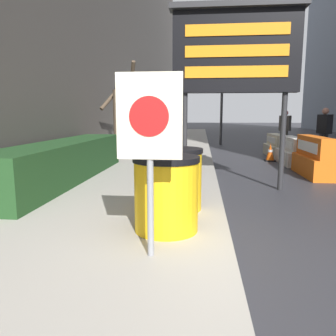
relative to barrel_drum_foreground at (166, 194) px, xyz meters
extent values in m
plane|color=#2D2D33|center=(0.72, -0.65, -0.55)|extent=(120.00, 120.00, 0.00)
cube|color=#A39E93|center=(-1.11, -0.65, -0.49)|extent=(3.67, 56.00, 0.12)
cube|color=#1E421E|center=(-2.35, 2.73, -0.04)|extent=(0.90, 5.11, 0.78)
cylinder|color=#4C3D2D|center=(-2.19, 6.41, 0.60)|extent=(0.26, 0.26, 2.06)
cylinder|color=#4C3D2D|center=(-2.47, 6.65, 1.39)|extent=(0.57, 0.69, 0.80)
cylinder|color=#4C3D2D|center=(-1.81, 6.68, 1.61)|extent=(0.57, 0.89, 0.76)
cylinder|color=#4C3D2D|center=(-1.94, 6.89, 1.37)|extent=(1.02, 0.67, 0.86)
cylinder|color=#4C3D2D|center=(-1.77, 6.58, 1.86)|extent=(0.44, 0.95, 1.22)
cylinder|color=yellow|center=(0.00, 0.00, -0.03)|extent=(0.72, 0.72, 0.79)
cylinder|color=black|center=(0.00, 0.00, 0.39)|extent=(0.74, 0.74, 0.06)
cylinder|color=yellow|center=(0.04, 0.87, -0.03)|extent=(0.72, 0.72, 0.79)
cylinder|color=black|center=(0.04, 0.87, 0.39)|extent=(0.74, 0.74, 0.06)
cylinder|color=gray|center=(-0.07, -0.69, 0.22)|extent=(0.06, 0.06, 1.29)
cube|color=beige|center=(-0.07, -0.71, 0.86)|extent=(0.58, 0.04, 0.75)
cylinder|color=red|center=(-0.07, -0.73, 0.86)|extent=(0.35, 0.01, 0.35)
cylinder|color=#28282B|center=(0.06, 2.78, 0.37)|extent=(0.10, 0.10, 1.83)
cylinder|color=#28282B|center=(1.90, 2.78, 0.37)|extent=(0.10, 0.10, 1.83)
cube|color=black|center=(0.98, 2.78, 2.01)|extent=(2.30, 0.24, 1.45)
cube|color=#28282B|center=(0.98, 2.70, 2.79)|extent=(2.42, 0.34, 0.10)
cube|color=orange|center=(0.98, 2.65, 2.37)|extent=(1.84, 0.02, 0.20)
cube|color=orange|center=(0.98, 2.65, 2.01)|extent=(1.84, 0.02, 0.20)
cube|color=orange|center=(0.98, 2.65, 1.65)|extent=(1.84, 0.02, 0.20)
cube|color=orange|center=(3.02, 4.36, -0.32)|extent=(0.54, 1.73, 0.46)
cube|color=orange|center=(3.02, 4.36, 0.15)|extent=(0.32, 1.73, 0.46)
cube|color=white|center=(2.85, 4.36, 0.15)|extent=(0.02, 1.39, 0.23)
cube|color=silver|center=(3.02, 6.26, -0.35)|extent=(0.62, 1.65, 0.40)
cube|color=silver|center=(3.02, 6.26, 0.05)|extent=(0.37, 1.65, 0.40)
cube|color=white|center=(2.82, 6.26, 0.05)|extent=(0.02, 1.32, 0.20)
cube|color=beige|center=(3.02, 8.25, -0.36)|extent=(0.62, 1.64, 0.38)
cube|color=beige|center=(3.02, 8.25, 0.02)|extent=(0.37, 1.64, 0.38)
cube|color=white|center=(2.82, 8.25, 0.02)|extent=(0.02, 1.31, 0.19)
cube|color=black|center=(2.52, 6.80, -0.53)|extent=(0.31, 0.31, 0.04)
cone|color=#EA560F|center=(2.52, 6.80, -0.25)|extent=(0.25, 0.25, 0.52)
cylinder|color=white|center=(2.52, 6.80, -0.22)|extent=(0.14, 0.14, 0.07)
cube|color=black|center=(3.94, 8.56, -0.53)|extent=(0.41, 0.41, 0.04)
cone|color=#EA560F|center=(3.94, 8.56, -0.17)|extent=(0.32, 0.32, 0.69)
cylinder|color=white|center=(3.94, 8.56, -0.13)|extent=(0.19, 0.19, 0.10)
cube|color=black|center=(3.22, 7.85, -0.53)|extent=(0.42, 0.42, 0.04)
cone|color=#EA560F|center=(3.22, 7.85, -0.15)|extent=(0.34, 0.34, 0.71)
cylinder|color=white|center=(3.22, 7.85, -0.12)|extent=(0.19, 0.19, 0.10)
cylinder|color=#2D2D30|center=(1.32, 12.49, 1.73)|extent=(0.12, 0.12, 4.57)
cube|color=#23281E|center=(1.32, 12.33, 3.60)|extent=(0.28, 0.28, 0.84)
sphere|color=red|center=(1.32, 12.18, 3.88)|extent=(0.15, 0.15, 0.15)
sphere|color=#392C06|center=(1.32, 12.18, 3.60)|extent=(0.15, 0.15, 0.15)
sphere|color=black|center=(1.32, 12.18, 3.32)|extent=(0.15, 0.15, 0.15)
cylinder|color=#333338|center=(4.39, 7.90, -0.15)|extent=(0.13, 0.13, 0.80)
cylinder|color=#333338|center=(4.54, 7.90, -0.15)|extent=(0.13, 0.13, 0.80)
cube|color=black|center=(4.47, 7.90, 0.57)|extent=(0.42, 0.51, 0.64)
sphere|color=#B1725C|center=(4.47, 7.90, 1.00)|extent=(0.22, 0.22, 0.22)
cylinder|color=#514C42|center=(3.73, 10.44, -0.16)|extent=(0.13, 0.13, 0.78)
cylinder|color=#514C42|center=(3.88, 10.44, -0.16)|extent=(0.13, 0.13, 0.78)
cube|color=#47423D|center=(3.81, 10.44, 0.54)|extent=(0.49, 0.45, 0.62)
sphere|color=#CA666B|center=(3.81, 10.44, 0.96)|extent=(0.21, 0.21, 0.21)
camera|label=1|loc=(0.38, -3.56, 0.87)|focal=35.00mm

